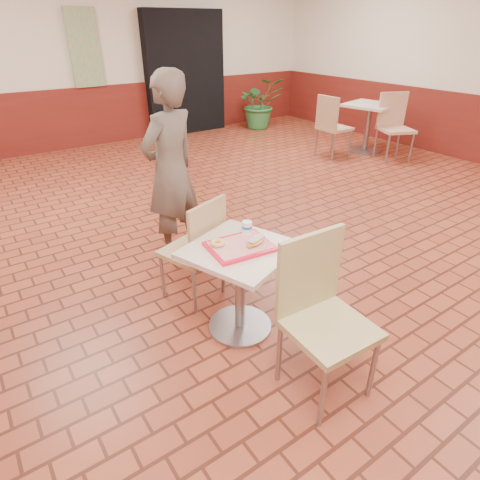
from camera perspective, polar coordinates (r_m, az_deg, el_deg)
room_shell at (r=3.70m, az=12.51°, el=20.63°), size 8.01×10.01×3.01m
wainscot_band at (r=3.95m, az=11.00°, el=6.17°), size 8.00×10.00×1.00m
corridor_doorway at (r=8.40m, az=-7.76°, el=22.34°), size 1.60×0.22×2.20m
promo_poster at (r=7.75m, az=-21.22°, el=24.09°), size 0.50×0.03×1.20m
main_table at (r=2.74m, az=0.00°, el=-5.12°), size 0.63×0.63×0.67m
chair_main_front at (r=2.34m, az=11.42°, el=-9.60°), size 0.47×0.47×0.97m
chair_main_back at (r=3.06m, az=-6.00°, el=-0.80°), size 0.50×0.50×0.86m
customer at (r=3.61m, az=-9.84°, el=9.75°), size 0.71×0.59×1.67m
serving_tray at (r=2.62m, az=0.00°, el=-0.92°), size 0.41×0.32×0.03m
ring_donut at (r=2.61m, az=-3.20°, el=-0.43°), size 0.11×0.11×0.03m
long_john_donut at (r=2.61m, az=2.21°, el=-0.23°), size 0.16×0.11×0.05m
paper_cup at (r=2.74m, az=1.00°, el=1.83°), size 0.07×0.07×0.09m
second_table at (r=7.36m, az=17.83°, el=15.97°), size 0.75×0.75×0.79m
chair_second_left at (r=6.85m, az=12.88°, el=15.84°), size 0.45×0.45×0.98m
chair_second_front at (r=7.06m, az=21.07°, el=15.27°), size 0.62×0.62×1.02m
potted_plant at (r=8.77m, az=2.84°, el=18.85°), size 1.08×1.00×1.00m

